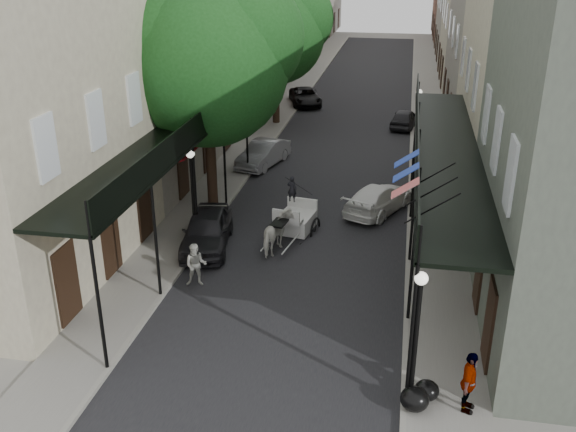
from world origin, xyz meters
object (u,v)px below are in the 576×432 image
at_px(lamppost_right_far, 417,123).
at_px(car_right_near, 378,199).
at_px(lamppost_left, 193,195).
at_px(tree_near, 217,56).
at_px(car_left_near, 207,230).
at_px(carriage, 299,205).
at_px(lamppost_right_near, 416,338).
at_px(pedestrian_walking, 196,265).
at_px(pedestrian_sidewalk_right, 469,382).
at_px(tree_far, 282,30).
at_px(car_left_far, 305,97).
at_px(horse, 278,233).
at_px(pedestrian_sidewalk_left, 246,118).
at_px(car_left_mid, 263,154).
at_px(car_right_far, 405,118).

relative_size(lamppost_right_far, car_right_near, 0.90).
bearing_deg(lamppost_left, tree_near, 91.34).
height_order(car_left_near, car_right_near, car_left_near).
height_order(lamppost_left, carriage, lamppost_left).
bearing_deg(tree_near, lamppost_right_near, -55.73).
xyz_separation_m(lamppost_right_near, carriage, (-4.57, 10.32, -1.07)).
distance_m(pedestrian_walking, pedestrian_sidewalk_right, 9.89).
distance_m(pedestrian_sidewalk_right, car_left_near, 12.02).
height_order(tree_far, pedestrian_walking, tree_far).
bearing_deg(lamppost_right_near, car_left_far, 103.75).
xyz_separation_m(horse, car_right_near, (3.46, 4.60, -0.16)).
relative_size(car_left_far, car_right_near, 1.03).
bearing_deg(car_right_near, carriage, 60.67).
height_order(tree_far, lamppost_right_near, tree_far).
distance_m(pedestrian_sidewalk_left, car_left_mid, 5.61).
xyz_separation_m(tree_near, car_right_near, (6.80, 0.43, -5.89)).
height_order(pedestrian_walking, car_right_near, pedestrian_walking).
distance_m(tree_near, car_left_near, 7.21).
height_order(tree_near, carriage, tree_near).
xyz_separation_m(pedestrian_walking, car_right_far, (6.54, 21.60, -0.17)).
relative_size(tree_near, car_right_far, 2.79).
bearing_deg(tree_near, lamppost_right_far, 43.31).
distance_m(carriage, pedestrian_walking, 5.93).
xyz_separation_m(horse, car_right_far, (4.33, 18.60, -0.17)).
bearing_deg(lamppost_right_far, pedestrian_sidewalk_left, 163.70).
bearing_deg(horse, lamppost_right_far, -102.99).
relative_size(car_right_near, car_right_far, 1.20).
distance_m(carriage, car_left_near, 3.96).
distance_m(lamppost_right_near, car_left_mid, 19.40).
bearing_deg(car_left_mid, car_right_far, 66.01).
xyz_separation_m(car_right_near, car_right_far, (0.87, 14.00, -0.01)).
bearing_deg(carriage, car_left_far, 107.87).
bearing_deg(horse, car_left_far, -73.88).
bearing_deg(car_left_near, pedestrian_sidewalk_right, -50.00).
bearing_deg(car_right_near, pedestrian_sidewalk_right, 126.81).
distance_m(lamppost_right_near, car_left_near, 11.12).
distance_m(pedestrian_sidewalk_left, pedestrian_sidewalk_right, 25.51).
bearing_deg(lamppost_left, horse, 0.00).
bearing_deg(lamppost_right_near, tree_far, 107.68).
xyz_separation_m(pedestrian_sidewalk_right, car_left_near, (-9.05, 7.90, -0.24)).
bearing_deg(pedestrian_sidewalk_right, tree_near, 52.11).
height_order(pedestrian_sidewalk_left, car_left_far, pedestrian_sidewalk_left).
height_order(horse, car_left_mid, horse).
height_order(pedestrian_walking, car_left_mid, pedestrian_walking).
relative_size(tree_far, car_left_mid, 2.19).
height_order(tree_near, pedestrian_sidewalk_left, tree_near).
bearing_deg(car_left_near, car_left_far, 81.13).
bearing_deg(car_right_far, car_right_near, 96.43).
relative_size(horse, pedestrian_sidewalk_right, 1.08).
bearing_deg(lamppost_right_far, pedestrian_sidewalk_right, -86.14).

